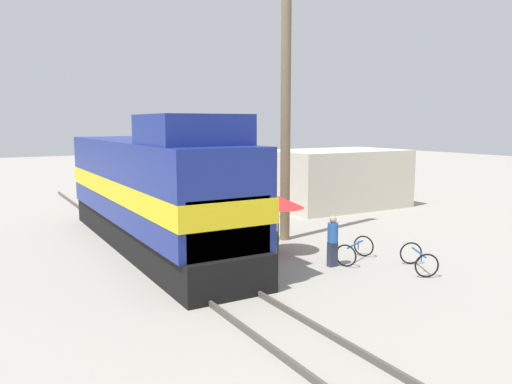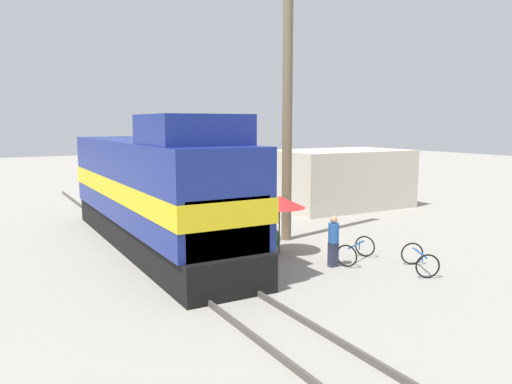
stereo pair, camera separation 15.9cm
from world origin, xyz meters
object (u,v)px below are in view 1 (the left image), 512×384
vendor_umbrella (278,202)px  billboard_sign (240,169)px  bicycle (355,250)px  bicycle_spare (418,259)px  person_bystander (333,239)px  utility_pole (286,90)px  locomotive (153,192)px

vendor_umbrella → billboard_sign: 5.81m
vendor_umbrella → bicycle: 3.08m
billboard_sign → bicycle_spare: 9.80m
billboard_sign → person_bystander: 7.98m
utility_pole → bicycle: 6.66m
locomotive → billboard_sign: bearing=28.2°
locomotive → billboard_sign: (5.01, 2.68, 0.40)m
vendor_umbrella → bicycle_spare: bearing=-55.5°
bicycle → utility_pole: bearing=-21.8°
locomotive → utility_pole: utility_pole is taller
vendor_umbrella → bicycle_spare: size_ratio=1.25×
utility_pole → bicycle: bearing=-85.7°
person_bystander → utility_pole: bearing=79.1°
billboard_sign → bicycle: billboard_sign is taller
utility_pole → bicycle: (0.29, -3.82, -5.45)m
vendor_umbrella → person_bystander: size_ratio=1.25×
bicycle_spare → bicycle: bearing=147.5°
locomotive → utility_pole: bearing=-13.4°
person_bystander → bicycle: (1.04, 0.09, -0.52)m
locomotive → bicycle_spare: size_ratio=8.13×
utility_pole → billboard_sign: utility_pole is taller
vendor_umbrella → person_bystander: vendor_umbrella is taller
locomotive → person_bystander: size_ratio=8.12×
locomotive → vendor_umbrella: 4.57m
vendor_umbrella → billboard_sign: billboard_sign is taller
utility_pole → person_bystander: bearing=-100.9°
bicycle → person_bystander: bearing=69.1°
billboard_sign → bicycle_spare: bearing=-82.8°
locomotive → bicycle: bearing=-43.7°
vendor_umbrella → bicycle_spare: vendor_umbrella is taller
locomotive → vendor_umbrella: (3.52, -2.89, -0.25)m
vendor_umbrella → bicycle: size_ratio=1.19×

